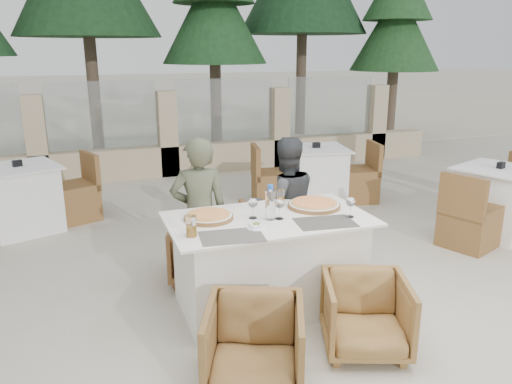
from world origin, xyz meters
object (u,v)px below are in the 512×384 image
object	(u,v)px
pizza_left	(209,216)
beer_glass_left	(191,226)
olive_dish	(257,225)
armchair_far_right	(280,234)
bg_table_b	(315,175)
bg_table_c	(496,201)
dining_table	(269,262)
water_bottle	(270,202)
wine_glass_centre	(253,207)
wine_glass_near	(279,208)
armchair_far_left	(203,250)
diner_right	(285,206)
wine_glass_corner	(350,206)
diner_left	(199,215)
bg_table_a	(22,199)
pizza_right	(314,204)
beer_glass_right	(281,197)
armchair_near_right	(366,315)
armchair_near_left	(254,347)

from	to	relation	value
pizza_left	beer_glass_left	world-z (taller)	beer_glass_left
olive_dish	armchair_far_right	bearing A→B (deg)	58.00
bg_table_b	bg_table_c	xyz separation A→B (m)	(1.40, -1.78, 0.00)
dining_table	water_bottle	world-z (taller)	water_bottle
dining_table	wine_glass_centre	distance (m)	0.49
wine_glass_near	armchair_far_left	bearing A→B (deg)	120.85
olive_dish	diner_right	size ratio (longest dim) A/B	0.08
olive_dish	bg_table_c	bearing A→B (deg)	15.34
pizza_left	bg_table_b	distance (m)	3.18
dining_table	wine_glass_corner	size ratio (longest dim) A/B	8.70
diner_left	diner_right	bearing A→B (deg)	-167.62
bg_table_a	bg_table_b	world-z (taller)	same
wine_glass_centre	water_bottle	bearing A→B (deg)	-29.46
wine_glass_centre	beer_glass_left	world-z (taller)	wine_glass_centre
dining_table	armchair_far_right	distance (m)	0.86
pizza_right	diner_left	world-z (taller)	diner_left
pizza_right	olive_dish	world-z (taller)	pizza_right
beer_glass_left	beer_glass_right	size ratio (longest dim) A/B	1.19
armchair_near_right	beer_glass_left	bearing A→B (deg)	170.70
bg_table_c	armchair_far_right	bearing A→B (deg)	157.51
dining_table	wine_glass_centre	bearing A→B (deg)	166.20
beer_glass_left	olive_dish	xyz separation A→B (m)	(0.49, -0.00, -0.05)
water_bottle	wine_glass_near	distance (m)	0.09
water_bottle	bg_table_b	xyz separation A→B (m)	(1.66, 2.51, -0.52)
armchair_near_left	bg_table_a	world-z (taller)	bg_table_a
water_bottle	armchair_far_left	xyz separation A→B (m)	(-0.38, 0.73, -0.64)
wine_glass_near	bg_table_c	xyz separation A→B (m)	(2.99, 0.75, -0.48)
olive_dish	armchair_far_right	size ratio (longest dim) A/B	0.16
armchair_far_left	bg_table_b	size ratio (longest dim) A/B	0.37
dining_table	armchair_far_right	size ratio (longest dim) A/B	2.32
dining_table	pizza_right	bearing A→B (deg)	15.02
bg_table_c	wine_glass_corner	bearing A→B (deg)	178.99
pizza_left	wine_glass_centre	size ratio (longest dim) A/B	2.10
dining_table	armchair_near_right	xyz separation A→B (m)	(0.41, -0.82, -0.12)
olive_dish	bg_table_c	xyz separation A→B (m)	(3.23, 0.88, -0.41)
diner_right	bg_table_a	bearing A→B (deg)	-35.61
olive_dish	bg_table_b	xyz separation A→B (m)	(1.83, 2.67, -0.41)
beer_glass_right	armchair_near_left	xyz separation A→B (m)	(-0.68, -1.23, -0.55)
pizza_left	water_bottle	world-z (taller)	water_bottle
armchair_far_left	beer_glass_right	bearing A→B (deg)	164.48
water_bottle	olive_dish	xyz separation A→B (m)	(-0.17, -0.16, -0.12)
pizza_right	bg_table_b	size ratio (longest dim) A/B	0.27
water_bottle	beer_glass_left	bearing A→B (deg)	-167.00
armchair_near_right	pizza_right	bearing A→B (deg)	108.17
beer_glass_left	bg_table_a	xyz separation A→B (m)	(-1.37, 2.83, -0.46)
beer_glass_right	armchair_far_left	bearing A→B (deg)	146.90
armchair_far_left	armchair_far_right	xyz separation A→B (m)	(0.80, 0.06, 0.04)
dining_table	beer_glass_right	xyz separation A→B (m)	(0.22, 0.30, 0.45)
olive_dish	diner_right	bearing A→B (deg)	53.86
olive_dish	armchair_far_right	distance (m)	1.21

